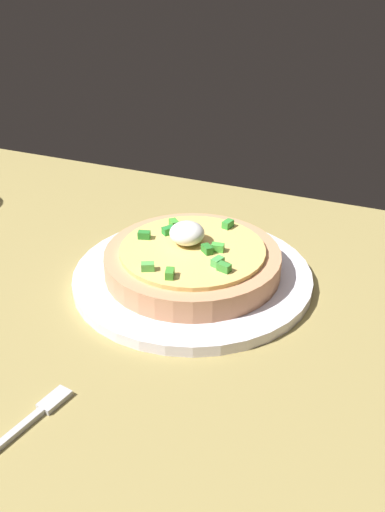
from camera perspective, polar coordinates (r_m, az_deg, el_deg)
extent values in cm
cube|color=olive|center=(59.85, -9.06, -7.68)|extent=(105.31, 73.85, 2.90)
cylinder|color=white|center=(64.53, 0.00, -1.99)|extent=(25.36, 25.36, 1.16)
cylinder|color=tan|center=(63.58, 0.00, -0.59)|extent=(18.53, 18.53, 2.49)
cylinder|color=#EBC269|center=(62.84, 0.00, 0.57)|extent=(15.23, 15.23, 0.47)
ellipsoid|color=white|center=(63.13, -0.52, 2.16)|extent=(3.69, 3.69, 2.34)
cube|color=#278936|center=(65.41, -2.29, 2.43)|extent=(1.39, 1.51, 0.80)
cube|color=green|center=(66.82, -1.76, 3.07)|extent=(1.47, 1.47, 0.80)
cube|color=#2A852F|center=(64.60, -4.53, 1.98)|extent=(1.45, 1.12, 0.80)
cube|color=#54B14C|center=(58.87, -4.24, -1.00)|extent=(1.50, 1.28, 0.80)
cube|color=green|center=(66.80, 3.35, 3.02)|extent=(1.12, 1.45, 0.80)
cube|color=green|center=(64.95, -1.06, 2.24)|extent=(1.48, 1.47, 0.80)
cube|color=green|center=(62.08, 2.40, 0.81)|extent=(1.38, 0.97, 0.80)
cube|color=#4BAB50|center=(59.56, 2.38, -0.54)|extent=(1.17, 1.47, 0.80)
cube|color=green|center=(58.67, 2.99, -1.07)|extent=(1.44, 1.09, 0.80)
cube|color=#2B7C2B|center=(61.71, 1.39, 0.65)|extent=(1.49, 1.44, 0.80)
cube|color=green|center=(57.66, -2.16, -1.66)|extent=(1.14, 1.46, 0.80)
cube|color=#B7B7BC|center=(51.44, -12.87, -13.08)|extent=(1.90, 3.01, 0.50)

